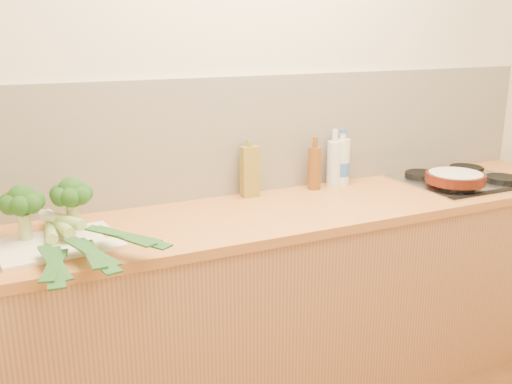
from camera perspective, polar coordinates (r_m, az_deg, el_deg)
room_shell at (r=2.63m, az=-0.28°, el=5.70°), size 3.50×3.50×3.50m
counter at (r=2.62m, az=2.49°, el=-11.05°), size 3.20×0.62×0.90m
gas_hob at (r=3.04m, az=19.91°, el=1.19°), size 0.58×0.50×0.04m
chopping_board at (r=2.15m, az=-19.15°, el=-4.90°), size 0.44×0.34×0.01m
broccoli_left at (r=2.18m, az=-22.36°, el=-0.98°), size 0.16×0.16×0.20m
broccoli_right at (r=2.21m, az=-17.99°, el=-0.26°), size 0.16×0.16×0.20m
leek_front at (r=2.13m, az=-19.73°, el=-4.37°), size 0.12×0.72×0.04m
leek_mid at (r=2.10m, az=-18.12°, el=-3.94°), size 0.17×0.68×0.04m
leek_back at (r=2.10m, az=-16.56°, el=-3.30°), size 0.36×0.55×0.04m
skillet at (r=2.87m, az=19.33°, el=1.39°), size 0.40×0.28×0.05m
oil_tin at (r=2.59m, az=-0.63°, el=2.09°), size 0.08×0.05×0.26m
glass_bottle at (r=2.80m, az=7.80°, el=2.95°), size 0.07×0.07×0.28m
amber_bottle at (r=2.73m, az=5.87°, el=2.48°), size 0.06×0.06×0.25m
water_bottle at (r=2.83m, az=8.58°, el=2.87°), size 0.08×0.08×0.26m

